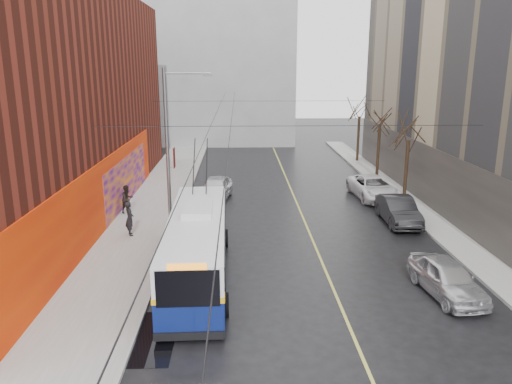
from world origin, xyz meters
TOP-DOWN VIEW (x-y plane):
  - ground at (0.00, 0.00)m, footprint 140.00×140.00m
  - sidewalk_left at (-8.00, 12.00)m, footprint 4.00×60.00m
  - sidewalk_right at (9.00, 12.00)m, footprint 2.00×60.00m
  - lane_line at (1.50, 14.00)m, footprint 0.12×50.00m
  - building_left at (-15.99, 13.99)m, footprint 12.11×36.00m
  - building_far at (-6.00, 44.99)m, footprint 20.50×12.10m
  - streetlight_pole at (-6.14, 10.00)m, footprint 2.65×0.60m
  - catenary_wires at (-2.54, 14.77)m, footprint 18.00×60.00m
  - tree_near at (9.00, 16.00)m, footprint 3.20×3.20m
  - tree_mid at (9.00, 23.00)m, footprint 3.20×3.20m
  - tree_far at (9.00, 30.00)m, footprint 3.20×3.20m
  - puddle at (-5.77, -1.39)m, footprint 2.20×3.66m
  - pigeons_flying at (-2.78, 10.18)m, footprint 5.53×0.80m
  - trolleybus at (-4.27, 3.69)m, footprint 2.87×11.41m
  - parked_car_a at (5.99, 1.51)m, footprint 2.26×4.54m
  - parked_car_b at (6.98, 10.98)m, footprint 1.77×4.82m
  - parked_car_c at (7.00, 16.65)m, footprint 2.99×5.73m
  - following_car at (-4.06, 16.63)m, footprint 2.60×4.96m
  - pedestrian_a at (-8.34, 8.96)m, footprint 0.67×0.81m
  - pedestrian_b at (-9.38, 13.24)m, footprint 1.04×1.08m

SIDE VIEW (x-z plane):
  - ground at x=0.00m, z-range 0.00..0.00m
  - lane_line at x=1.50m, z-range 0.00..0.01m
  - puddle at x=-5.77m, z-range 0.00..0.01m
  - sidewalk_left at x=-8.00m, z-range 0.00..0.15m
  - sidewalk_right at x=9.00m, z-range 0.00..0.15m
  - parked_car_a at x=5.99m, z-range 0.00..1.49m
  - parked_car_c at x=7.00m, z-range 0.00..1.54m
  - parked_car_b at x=6.98m, z-range 0.00..1.58m
  - following_car at x=-4.06m, z-range 0.00..1.61m
  - pedestrian_b at x=-9.38m, z-range 0.15..1.90m
  - pedestrian_a at x=-8.34m, z-range 0.15..2.03m
  - trolleybus at x=-4.27m, z-range -1.19..4.18m
  - streetlight_pole at x=-6.14m, z-range 0.35..9.35m
  - tree_near at x=9.00m, z-range 1.78..8.18m
  - tree_far at x=9.00m, z-range 1.86..8.43m
  - tree_mid at x=9.00m, z-range 1.91..8.59m
  - catenary_wires at x=-2.54m, z-range 6.13..6.36m
  - building_left at x=-15.99m, z-range -0.01..13.99m
  - pigeons_flying at x=-2.78m, z-range 7.10..8.38m
  - building_far at x=-6.00m, z-range 0.02..18.02m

